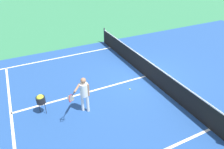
% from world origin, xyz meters
% --- Properties ---
extents(ground_plane, '(60.00, 60.00, 0.00)m').
position_xyz_m(ground_plane, '(0.00, 0.00, 0.00)').
color(ground_plane, '#337F51').
extents(court_surface_inbounds, '(10.62, 24.40, 0.00)m').
position_xyz_m(court_surface_inbounds, '(0.00, 0.00, 0.00)').
color(court_surface_inbounds, '#234C93').
rests_on(court_surface_inbounds, ground_plane).
extents(line_sideline_left, '(0.10, 11.89, 0.01)m').
position_xyz_m(line_sideline_left, '(-4.11, -5.95, 0.00)').
color(line_sideline_left, white).
rests_on(line_sideline_left, ground_plane).
extents(line_service_near, '(8.22, 0.10, 0.01)m').
position_xyz_m(line_service_near, '(0.00, -6.40, 0.00)').
color(line_service_near, white).
rests_on(line_service_near, ground_plane).
extents(line_center_service, '(0.10, 6.40, 0.01)m').
position_xyz_m(line_center_service, '(0.00, -3.20, 0.00)').
color(line_center_service, white).
rests_on(line_center_service, ground_plane).
extents(net, '(10.23, 0.09, 1.07)m').
position_xyz_m(net, '(0.00, 0.00, 0.49)').
color(net, '#33383D').
rests_on(net, ground_plane).
extents(player_near, '(0.86, 0.94, 1.55)m').
position_xyz_m(player_near, '(1.17, -3.69, 0.95)').
color(player_near, white).
rests_on(player_near, ground_plane).
extents(ball_hopper, '(0.34, 0.34, 0.87)m').
position_xyz_m(ball_hopper, '(0.53, -5.23, 0.68)').
color(ball_hopper, black).
rests_on(ball_hopper, ground_plane).
extents(tennis_ball_near_net, '(0.07, 0.07, 0.07)m').
position_xyz_m(tennis_ball_near_net, '(0.68, -1.34, 0.03)').
color(tennis_ball_near_net, '#CCE033').
rests_on(tennis_ball_near_net, ground_plane).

